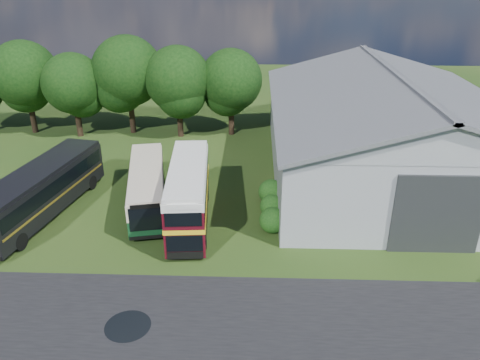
{
  "coord_description": "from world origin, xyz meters",
  "views": [
    {
      "loc": [
        4.45,
        -19.98,
        15.72
      ],
      "look_at": [
        3.45,
        8.0,
        2.64
      ],
      "focal_mm": 35.0,
      "sensor_mm": 36.0,
      "label": 1
    }
  ],
  "objects_px": {
    "bus_green_single": "(147,186)",
    "bus_dark_single": "(41,191)",
    "storage_shed": "(389,122)",
    "bus_maroon_double": "(189,195)"
  },
  "relations": [
    {
      "from": "storage_shed",
      "to": "bus_maroon_double",
      "type": "height_order",
      "value": "storage_shed"
    },
    {
      "from": "storage_shed",
      "to": "bus_maroon_double",
      "type": "xyz_separation_m",
      "value": [
        -14.84,
        -9.05,
        -2.14
      ]
    },
    {
      "from": "storage_shed",
      "to": "bus_green_single",
      "type": "distance_m",
      "value": 19.5
    },
    {
      "from": "bus_green_single",
      "to": "bus_maroon_double",
      "type": "height_order",
      "value": "bus_maroon_double"
    },
    {
      "from": "bus_green_single",
      "to": "storage_shed",
      "type": "bearing_deg",
      "value": 8.98
    },
    {
      "from": "storage_shed",
      "to": "bus_maroon_double",
      "type": "distance_m",
      "value": 17.51
    },
    {
      "from": "storage_shed",
      "to": "bus_dark_single",
      "type": "height_order",
      "value": "storage_shed"
    },
    {
      "from": "storage_shed",
      "to": "bus_green_single",
      "type": "height_order",
      "value": "storage_shed"
    },
    {
      "from": "bus_dark_single",
      "to": "bus_green_single",
      "type": "bearing_deg",
      "value": 23.24
    },
    {
      "from": "bus_green_single",
      "to": "bus_dark_single",
      "type": "distance_m",
      "value": 7.04
    }
  ]
}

